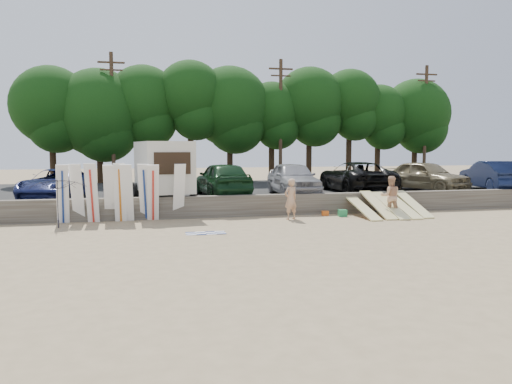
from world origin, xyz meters
TOP-DOWN VIEW (x-y plane):
  - ground at (0.00, 0.00)m, footprint 120.00×120.00m
  - seawall at (0.00, 3.00)m, footprint 44.00×0.50m
  - parking_lot at (0.00, 10.50)m, footprint 44.00×14.50m
  - treeline at (-1.13, 17.54)m, footprint 33.81×6.28m
  - utility_poles at (2.00, 16.00)m, footprint 25.80×0.26m
  - box_trailer at (-7.17, 5.06)m, footprint 3.02×4.69m
  - car_0 at (-12.26, 6.22)m, footprint 3.63×5.78m
  - car_1 at (-4.12, 5.75)m, footprint 2.57×5.44m
  - car_2 at (-0.33, 5.52)m, footprint 2.37×5.30m
  - car_3 at (3.71, 6.43)m, footprint 3.19×6.35m
  - car_4 at (8.02, 6.22)m, footprint 3.79×5.60m
  - car_5 at (11.93, 5.45)m, footprint 2.97×5.58m
  - surfboard_upright_0 at (-11.50, 2.41)m, footprint 0.61×0.79m
  - surfboard_upright_1 at (-10.93, 2.57)m, footprint 0.59×0.71m
  - surfboard_upright_2 at (-10.32, 2.45)m, footprint 0.58×0.62m
  - surfboard_upright_3 at (-9.58, 2.56)m, footprint 0.51×0.83m
  - surfboard_upright_4 at (-9.16, 2.43)m, footprint 0.53×0.54m
  - surfboard_upright_5 at (-8.86, 2.38)m, footprint 0.57×0.81m
  - surfboard_upright_6 at (-8.10, 2.50)m, footprint 0.61×0.81m
  - surfboard_upright_7 at (-7.76, 2.36)m, footprint 0.52×0.84m
  - surfboard_upright_8 at (-6.61, 2.56)m, footprint 0.58×0.82m
  - surfboard_low_0 at (1.79, 1.41)m, footprint 0.56×2.91m
  - surfboard_low_1 at (2.58, 1.51)m, footprint 0.56×2.84m
  - surfboard_low_2 at (3.15, 1.38)m, footprint 0.56×2.86m
  - surfboard_low_3 at (3.77, 1.40)m, footprint 0.56×2.89m
  - surfboard_low_4 at (4.45, 1.57)m, footprint 0.56×2.85m
  - beachgoer_a at (-1.72, 1.48)m, footprint 0.79×0.65m
  - beachgoer_b at (3.10, 1.29)m, footprint 1.10×0.96m
  - cooler at (0.94, 1.83)m, footprint 0.41×0.34m
  - gear_bag at (0.26, 2.31)m, footprint 0.33×0.29m
  - beach_towel at (-5.94, -1.30)m, footprint 1.53×1.53m
  - beach_umbrella at (-11.49, 1.35)m, footprint 3.08×3.07m

SIDE VIEW (x-z plane):
  - ground at x=0.00m, z-range 0.00..0.00m
  - beach_towel at x=-5.94m, z-range 0.01..0.01m
  - gear_bag at x=0.26m, z-range 0.00..0.22m
  - cooler at x=0.94m, z-range 0.00..0.32m
  - parking_lot at x=0.00m, z-range 0.00..0.70m
  - surfboard_low_0 at x=1.79m, z-range 0.00..0.85m
  - surfboard_low_3 at x=3.77m, z-range 0.00..0.95m
  - seawall at x=0.00m, z-range 0.00..1.00m
  - surfboard_low_2 at x=3.15m, z-range 0.00..1.03m
  - surfboard_low_4 at x=4.45m, z-range 0.00..1.06m
  - surfboard_low_1 at x=2.58m, z-range 0.00..1.09m
  - beachgoer_a at x=-1.72m, z-range 0.00..1.84m
  - beachgoer_b at x=3.10m, z-range 0.00..1.91m
  - beach_umbrella at x=-11.49m, z-range 0.00..2.04m
  - surfboard_upright_7 at x=-7.76m, z-range 0.00..2.50m
  - surfboard_upright_3 at x=-9.58m, z-range 0.00..2.50m
  - surfboard_upright_8 at x=-6.61m, z-range 0.00..2.52m
  - surfboard_upright_5 at x=-8.86m, z-range 0.00..2.52m
  - surfboard_upright_6 at x=-8.10m, z-range 0.00..2.52m
  - surfboard_upright_0 at x=-11.50m, z-range 0.00..2.53m
  - surfboard_upright_1 at x=-10.93m, z-range 0.00..2.55m
  - surfboard_upright_2 at x=-10.32m, z-range 0.00..2.57m
  - surfboard_upright_4 at x=-9.16m, z-range 0.00..2.57m
  - car_0 at x=-12.26m, z-range 0.70..2.19m
  - car_3 at x=3.71m, z-range 0.70..2.42m
  - car_5 at x=11.93m, z-range 0.70..2.45m
  - car_4 at x=8.02m, z-range 0.70..2.47m
  - car_2 at x=-0.33m, z-range 0.70..2.47m
  - car_1 at x=-4.12m, z-range 0.70..2.50m
  - box_trailer at x=-7.17m, z-range 0.87..3.69m
  - utility_poles at x=2.00m, z-range 0.93..9.93m
  - treeline at x=-1.13m, z-range 1.86..10.72m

